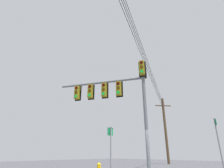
% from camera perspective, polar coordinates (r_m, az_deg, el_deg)
% --- Properties ---
extents(signal_mast_assembly, '(5.49, 3.00, 6.75)m').
position_cam_1_polar(signal_mast_assembly, '(11.53, 2.01, -2.55)').
color(signal_mast_assembly, slate).
rests_on(signal_mast_assembly, ground).
extents(utility_pole_wooden, '(1.55, 1.77, 8.57)m').
position_cam_1_polar(utility_pole_wooden, '(26.11, 16.38, -13.24)').
color(utility_pole_wooden, '#4C3823').
rests_on(utility_pole_wooden, ground).
extents(route_sign_primary, '(0.10, 0.38, 2.56)m').
position_cam_1_polar(route_sign_primary, '(9.55, -0.43, -19.05)').
color(route_sign_primary, slate).
rests_on(route_sign_primary, ground).
extents(route_sign_secondary, '(0.15, 0.25, 3.19)m').
position_cam_1_polar(route_sign_secondary, '(12.11, 30.53, -15.53)').
color(route_sign_secondary, slate).
rests_on(route_sign_secondary, ground).
extents(overhead_wire_span, '(12.96, 31.24, 1.70)m').
position_cam_1_polar(overhead_wire_span, '(11.22, 7.53, 14.89)').
color(overhead_wire_span, black).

